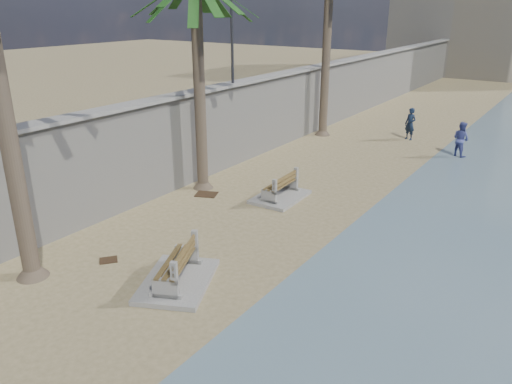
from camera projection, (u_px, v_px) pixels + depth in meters
The scene contains 11 objects.
ground_plane at pixel (89, 347), 10.49m from camera, with size 140.00×140.00×0.00m, color #94825A.
seawall at pixel (317, 99), 28.07m from camera, with size 0.45×70.00×3.50m, color gray.
wall_cap at pixel (318, 66), 27.44m from camera, with size 0.80×70.00×0.12m, color gray.
end_building at pixel (499, 1), 49.27m from camera, with size 18.00×12.00×14.00m, color #B7AA93.
bench_near at pixel (177, 268), 12.74m from camera, with size 2.51×2.88×1.01m.
bench_far at pixel (280, 188), 18.36m from camera, with size 1.60×2.28×0.93m.
streetlight at pixel (232, 7), 20.11m from camera, with size 0.28×0.28×5.12m.
person_a at pixel (410, 122), 26.19m from camera, with size 0.70×0.47×1.94m, color #142037.
person_b at pixel (461, 137), 23.35m from camera, with size 0.88×0.68×1.83m, color #474E94.
debris_c at pixel (206, 194), 18.87m from camera, with size 0.79×0.63×0.03m, color #382616.
debris_d at pixel (108, 260), 14.02m from camera, with size 0.49×0.39×0.03m, color #382616.
Camera 1 is at (7.79, -5.17, 6.77)m, focal length 35.00 mm.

